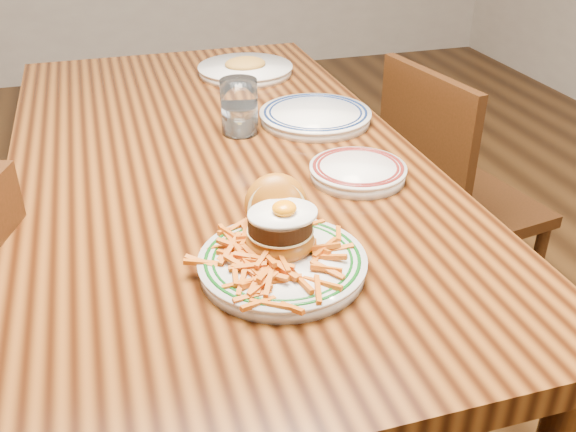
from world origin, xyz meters
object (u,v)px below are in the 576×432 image
object	(u,v)px
main_plate	(281,248)
side_plate	(358,170)
chair_right	(448,197)
table	(217,189)

from	to	relation	value
main_plate	side_plate	world-z (taller)	main_plate
chair_right	side_plate	xyz separation A→B (m)	(-0.45, -0.38, 0.32)
table	chair_right	size ratio (longest dim) A/B	1.94
table	main_plate	distance (m)	0.47
main_plate	side_plate	size ratio (longest dim) A/B	1.43
chair_right	main_plate	size ratio (longest dim) A/B	3.01
main_plate	side_plate	distance (m)	0.34
table	main_plate	world-z (taller)	main_plate
table	main_plate	xyz separation A→B (m)	(0.02, -0.45, 0.12)
table	chair_right	world-z (taller)	chair_right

